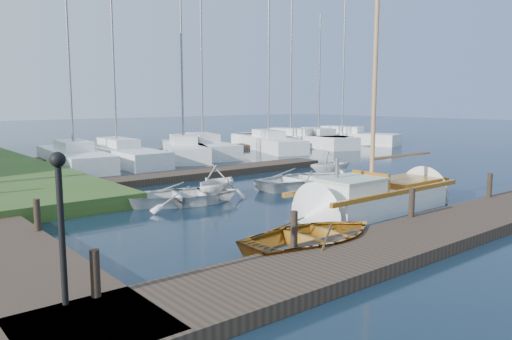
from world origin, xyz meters
TOP-DOWN VIEW (x-y plane):
  - ground at (0.00, 0.00)m, footprint 160.00×160.00m
  - near_dock at (0.00, -6.00)m, footprint 18.00×2.20m
  - far_dock at (2.00, 6.50)m, footprint 14.00×1.60m
  - pontoon at (10.00, 16.00)m, footprint 30.00×1.60m
  - mooring_post_0 at (-7.50, -5.00)m, footprint 0.16×0.16m
  - mooring_post_1 at (-3.00, -5.00)m, footprint 0.16×0.16m
  - mooring_post_2 at (1.50, -5.00)m, footprint 0.16×0.16m
  - mooring_post_3 at (6.00, -5.00)m, footprint 0.16×0.16m
  - mooring_post_4 at (-7.00, 0.00)m, footprint 0.16×0.16m
  - lamp_post at (-8.00, -5.00)m, footprint 0.24×0.24m
  - sailboat at (2.57, -3.07)m, footprint 7.15×2.00m
  - dinghy at (-2.02, -4.70)m, footprint 3.93×2.87m
  - tender_a at (-1.73, 1.74)m, footprint 4.53×3.89m
  - tender_b at (-0.22, 1.97)m, footprint 3.25×3.11m
  - tender_c at (3.69, 1.56)m, footprint 4.09×2.96m
  - tender_d at (7.22, 3.19)m, footprint 2.66×2.41m
  - marina_boat_0 at (-1.36, 13.52)m, footprint 3.01×8.44m
  - marina_boat_1 at (1.14, 13.75)m, footprint 2.27×8.99m
  - marina_boat_2 at (5.24, 13.39)m, footprint 5.11×7.74m
  - marina_boat_3 at (7.06, 14.03)m, footprint 4.08×8.27m
  - marina_boat_4 at (12.68, 14.12)m, footprint 4.87×8.96m
  - marina_boat_5 at (15.50, 14.83)m, footprint 5.68×9.23m
  - marina_boat_6 at (17.39, 13.73)m, footprint 4.33×8.30m
  - marina_boat_7 at (20.67, 14.22)m, footprint 4.62×9.44m

SIDE VIEW (x-z plane):
  - ground at x=0.00m, z-range 0.00..0.00m
  - near_dock at x=0.00m, z-range 0.00..0.30m
  - far_dock at x=2.00m, z-range 0.00..0.30m
  - pontoon at x=10.00m, z-range 0.00..0.30m
  - sailboat at x=2.57m, z-range -4.57..5.26m
  - tender_a at x=-1.73m, z-range 0.00..0.79m
  - dinghy at x=-2.02m, z-range 0.00..0.79m
  - tender_c at x=3.69m, z-range 0.00..0.84m
  - marina_boat_1 at x=1.14m, z-range -4.31..5.43m
  - marina_boat_0 at x=-1.36m, z-range -4.43..5.55m
  - marina_boat_6 at x=17.39m, z-range -4.36..5.48m
  - marina_boat_5 at x=15.50m, z-range -5.10..6.24m
  - marina_boat_4 at x=12.68m, z-range -5.17..6.31m
  - marina_boat_2 at x=5.24m, z-range -5.12..6.27m
  - marina_boat_7 at x=20.67m, z-range -5.89..7.05m
  - marina_boat_3 at x=7.06m, z-range -5.89..7.07m
  - tender_d at x=7.22m, z-range 0.00..1.22m
  - tender_b at x=-0.22m, z-range 0.00..1.33m
  - mooring_post_0 at x=-7.50m, z-range 0.30..1.10m
  - mooring_post_1 at x=-3.00m, z-range 0.30..1.10m
  - mooring_post_2 at x=1.50m, z-range 0.30..1.10m
  - mooring_post_3 at x=6.00m, z-range 0.30..1.10m
  - mooring_post_4 at x=-7.00m, z-range 0.30..1.10m
  - lamp_post at x=-8.00m, z-range 0.65..3.09m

